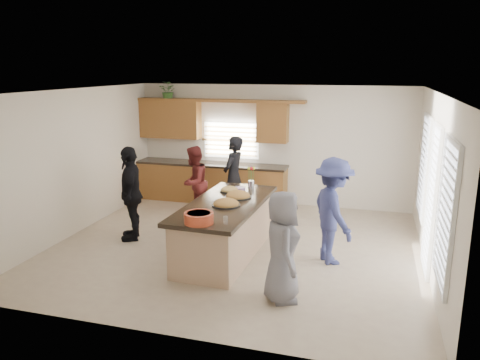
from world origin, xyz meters
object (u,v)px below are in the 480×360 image
(salad_bowl, at_px, (199,217))
(woman_right_back, at_px, (333,211))
(woman_left_front, at_px, (131,193))
(woman_right_front, at_px, (282,247))
(woman_left_back, at_px, (234,176))
(island, at_px, (225,230))
(woman_left_mid, at_px, (194,182))

(salad_bowl, distance_m, woman_right_back, 2.28)
(woman_left_front, bearing_deg, salad_bowl, 30.53)
(woman_right_back, relative_size, woman_right_front, 1.13)
(woman_left_back, height_order, woman_right_front, woman_left_back)
(woman_left_back, height_order, woman_right_back, woman_right_back)
(island, distance_m, woman_left_back, 2.31)
(salad_bowl, xyz_separation_m, woman_right_back, (1.84, 1.34, -0.15))
(woman_left_front, distance_m, woman_right_back, 3.74)
(woman_left_mid, bearing_deg, salad_bowl, 26.45)
(woman_right_front, bearing_deg, salad_bowl, 61.42)
(woman_left_front, height_order, woman_right_front, woman_left_front)
(woman_left_back, bearing_deg, woman_left_front, -27.03)
(salad_bowl, bearing_deg, island, 87.77)
(woman_left_mid, bearing_deg, woman_right_back, 66.02)
(woman_right_back, xyz_separation_m, woman_right_front, (-0.55, -1.53, -0.10))
(salad_bowl, relative_size, woman_right_back, 0.24)
(island, bearing_deg, woman_right_back, 8.77)
(woman_left_front, xyz_separation_m, woman_right_front, (3.19, -1.60, -0.10))
(woman_left_front, height_order, woman_right_back, woman_left_front)
(island, bearing_deg, salad_bowl, -90.08)
(woman_left_mid, xyz_separation_m, woman_right_front, (2.54, -3.14, 0.01))
(woman_left_mid, height_order, woman_right_front, woman_right_front)
(salad_bowl, relative_size, woman_left_back, 0.25)
(woman_left_back, bearing_deg, woman_right_front, 36.02)
(island, xyz_separation_m, woman_left_front, (-1.94, 0.28, 0.44))
(woman_left_front, bearing_deg, woman_left_back, 120.71)
(salad_bowl, height_order, woman_left_front, woman_left_front)
(salad_bowl, xyz_separation_m, woman_left_back, (-0.48, 3.34, -0.16))
(salad_bowl, distance_m, woman_left_back, 3.38)
(woman_right_back, bearing_deg, woman_left_front, 60.54)
(island, bearing_deg, woman_left_back, 105.40)
(island, xyz_separation_m, woman_right_front, (1.25, -1.32, 0.34))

